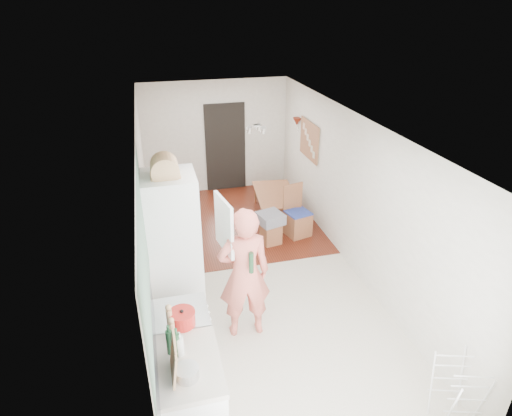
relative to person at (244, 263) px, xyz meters
name	(u,v)px	position (x,y,z in m)	size (l,w,h in m)	color
room_shell	(255,204)	(0.46, 1.27, 0.16)	(3.20, 7.00, 2.50)	silver
floor	(255,273)	(0.46, 1.27, -1.09)	(3.20, 7.00, 0.01)	beige
wood_floor_overlay	(232,221)	(0.46, 3.12, -1.08)	(3.20, 3.30, 0.01)	maroon
sage_wall_panel	(145,254)	(-1.13, -0.73, 0.76)	(0.02, 3.00, 1.30)	slate
tile_splashback	(155,350)	(-1.13, -1.28, 0.06)	(0.02, 1.90, 0.50)	black
doorway_recess	(225,148)	(0.66, 4.75, -0.09)	(0.90, 0.04, 2.00)	black
base_cabinet	(192,398)	(-0.84, -1.28, -0.66)	(0.60, 0.90, 0.86)	white
worktop	(188,365)	(-0.84, -1.28, -0.20)	(0.62, 0.92, 0.06)	beige
range_cooker	(184,345)	(-0.84, -0.53, -0.65)	(0.60, 0.60, 0.88)	white
cooker_top	(181,313)	(-0.84, -0.53, -0.19)	(0.60, 0.60, 0.04)	silver
fridge_housing	(175,252)	(-0.81, 0.49, -0.01)	(0.66, 0.66, 2.15)	white
fridge_door	(224,225)	(-0.20, 0.19, 0.46)	(0.56, 0.04, 0.70)	white
fridge_interior	(196,217)	(-0.50, 0.49, 0.46)	(0.02, 0.52, 0.66)	white
pinboard	(310,140)	(2.04, 3.17, 0.46)	(0.03, 0.90, 0.70)	tan
pinboard_frame	(309,140)	(2.02, 3.17, 0.46)	(0.01, 0.94, 0.74)	#9D5633
wall_sconce	(297,122)	(2.00, 3.82, 0.66)	(0.18, 0.18, 0.16)	maroon
person	(244,263)	(0.00, 0.00, 0.00)	(0.79, 0.52, 2.17)	#DD6A5C
dining_table	(276,206)	(1.39, 3.18, -0.88)	(1.18, 0.66, 0.41)	#9D5633
dining_chair	(298,212)	(1.54, 2.28, -0.60)	(0.41, 0.41, 0.97)	#9D5633
stool	(271,233)	(0.97, 2.12, -0.88)	(0.31, 0.31, 0.41)	#9D5633
grey_drape	(270,218)	(0.96, 2.12, -0.58)	(0.42, 0.42, 0.19)	gray
drying_rack	(457,391)	(1.84, -1.83, -0.71)	(0.38, 0.35, 0.75)	white
bread_bin	(165,169)	(-0.83, 0.46, 1.16)	(0.35, 0.33, 0.18)	tan
red_casserole	(182,318)	(-0.84, -0.73, -0.08)	(0.28, 0.28, 0.17)	red
steel_pan	(187,373)	(-0.87, -1.45, -0.11)	(0.22, 0.22, 0.11)	silver
held_bottle	(251,263)	(0.05, -0.16, 0.10)	(0.06, 0.06, 0.28)	#1D4125
bottle_a	(170,342)	(-0.99, -1.11, -0.03)	(0.06, 0.06, 0.27)	#1D4125
bottle_b	(177,345)	(-0.93, -1.16, -0.03)	(0.06, 0.06, 0.27)	#1D4125
bottle_c	(179,346)	(-0.91, -1.15, -0.06)	(0.09, 0.09, 0.21)	silver
pepper_mill_front	(172,331)	(-0.96, -0.93, -0.06)	(0.06, 0.06, 0.21)	tan
pepper_mill_back	(170,319)	(-0.97, -0.75, -0.05)	(0.06, 0.06, 0.23)	tan
chopping_boards	(174,360)	(-0.97, -1.41, 0.03)	(0.04, 0.29, 0.39)	tan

